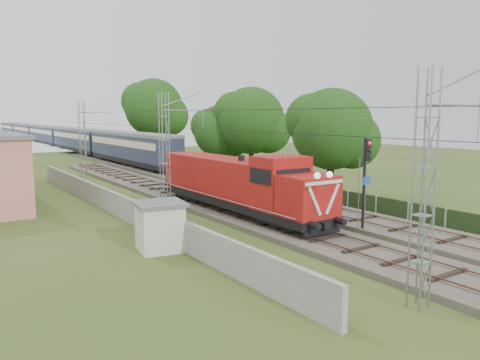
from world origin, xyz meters
TOP-DOWN VIEW (x-y plane):
  - ground at (0.00, 0.00)m, footprint 140.00×140.00m
  - track_main at (0.00, 7.00)m, footprint 4.20×70.00m
  - track_side at (5.00, 20.00)m, footprint 4.20×80.00m
  - catenary at (-2.95, 12.00)m, footprint 3.31×70.00m
  - boundary_wall at (-6.50, 12.00)m, footprint 0.25×40.00m
  - fence at (8.00, 3.00)m, footprint 0.12×32.00m
  - locomotive at (0.00, 7.57)m, footprint 2.81×16.06m
  - coach_rake at (5.00, 87.55)m, footprint 3.20×119.67m
  - signal_post at (3.18, -0.19)m, footprint 0.58×0.45m
  - relay_hut at (-7.40, 3.16)m, footprint 2.63×2.63m
  - tree_a at (9.69, 8.91)m, footprint 6.60×6.29m
  - tree_b at (11.55, 22.28)m, footprint 7.22×6.88m
  - tree_c at (9.68, 25.48)m, footprint 5.80×5.53m
  - tree_d at (12.92, 49.98)m, footprint 9.28×8.84m

SIDE VIEW (x-z plane):
  - ground at x=0.00m, z-range 0.00..0.00m
  - track_main at x=0.00m, z-range -0.04..0.41m
  - track_side at x=5.00m, z-range -0.04..0.41m
  - fence at x=8.00m, z-range 0.00..1.20m
  - boundary_wall at x=-6.50m, z-range 0.00..1.50m
  - relay_hut at x=-7.40m, z-range 0.01..2.38m
  - locomotive at x=0.00m, z-range 0.09..4.17m
  - coach_rake at x=5.00m, z-range 0.78..4.48m
  - signal_post at x=3.18m, z-range 0.99..6.25m
  - catenary at x=-2.95m, z-range 0.05..8.05m
  - tree_c at x=9.68m, z-range 0.93..8.45m
  - tree_a at x=9.69m, z-range 1.06..9.62m
  - tree_b at x=11.55m, z-range 1.16..10.52m
  - tree_d at x=12.92m, z-range 1.49..13.52m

